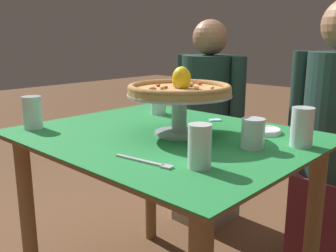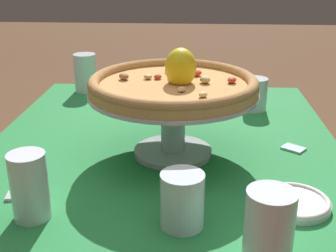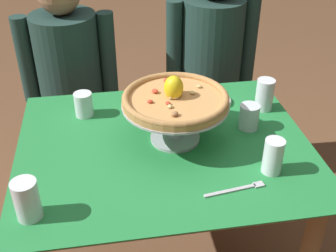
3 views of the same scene
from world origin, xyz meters
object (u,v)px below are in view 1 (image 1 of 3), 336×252
Objects in this scene: water_glass_back_right at (302,130)px; diner_left at (208,130)px; water_glass_back_left at (158,105)px; side_plate at (264,130)px; diner_right at (336,147)px; dinner_fork at (146,162)px; pizza_stand at (179,107)px; water_glass_front_right at (200,149)px; water_glass_side_right at (253,136)px; pizza at (179,88)px; water_glass_front_left at (32,114)px; sugar_packet at (216,120)px.

diner_left is at bearing 144.92° from water_glass_back_right.
water_glass_back_right reaches higher than water_glass_back_left.
diner_right reaches higher than side_plate.
dinner_fork is 1.17m from diner_left.
diner_right is at bearing 80.42° from dinner_fork.
pizza_stand reaches higher than dinner_fork.
diner_right is (0.04, 0.96, -0.19)m from water_glass_front_right.
water_glass_side_right is (-0.10, -0.13, -0.01)m from water_glass_back_right.
pizza reaches higher than water_glass_back_left.
water_glass_front_right is 0.96× the size of water_glass_front_left.
water_glass_back_right is 1.00m from diner_left.
water_glass_back_right is 1.33× the size of water_glass_side_right.
diner_left reaches higher than water_glass_back_left.
pizza is at bearing 33.54° from water_glass_front_left.
water_glass_front_right is (0.60, -0.45, 0.01)m from water_glass_back_left.
water_glass_front_right is 0.10× the size of diner_right.
water_glass_front_right is at bearing -91.71° from water_glass_side_right.
water_glass_side_right is 0.08× the size of diner_left.
pizza reaches higher than pizza_stand.
sugar_packet is (0.44, 0.60, -0.05)m from water_glass_front_left.
dinner_fork is at bearing 1.18° from water_glass_front_left.
water_glass_back_right is 0.10× the size of diner_right.
water_glass_back_left is 0.08× the size of diner_left.
water_glass_back_left is 1.92× the size of sugar_packet.
pizza is at bearing -158.21° from water_glass_back_right.
water_glass_back_left is 0.55m from diner_left.
water_glass_front_left is (-0.87, -0.47, 0.00)m from water_glass_back_right.
water_glass_front_right is 0.47m from side_plate.
side_plate is at bearing -10.92° from sugar_packet.
pizza is at bearing -132.35° from side_plate.
water_glass_front_left is at bearing -151.42° from water_glass_back_right.
water_glass_back_right is at bearing 50.38° from water_glass_side_right.
dinner_fork is (0.47, -0.53, -0.04)m from water_glass_back_left.
pizza is 3.84× the size of water_glass_back_left.
pizza_stand is at bearing -113.72° from diner_right.
pizza is at bearing -113.78° from diner_right.
diner_right reaches higher than sugar_packet.
diner_left is at bearing 85.88° from water_glass_front_left.
diner_right is at bearing 87.61° from water_glass_front_right.
water_glass_side_right is at bearing -70.27° from side_plate.
side_plate is at bearing -102.15° from diner_right.
pizza_stand is 0.37m from water_glass_front_right.
water_glass_front_left is at bearing -155.59° from water_glass_side_right.
diner_right is at bearing 66.28° from pizza_stand.
pizza_stand is 3.08× the size of water_glass_front_right.
water_glass_front_left is at bearing -126.19° from sugar_packet.
sugar_packet is at bearing -129.18° from diner_right.
water_glass_back_left is 0.54m from side_plate.
pizza_stand is 1.87× the size of dinner_fork.
water_glass_front_left is 0.84m from water_glass_side_right.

